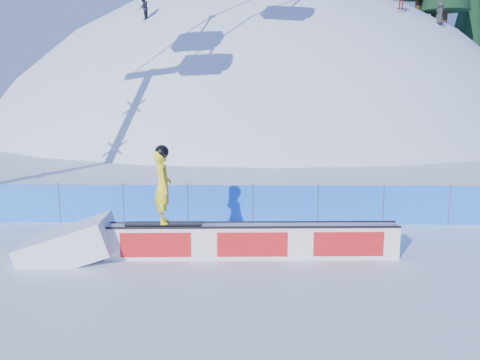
{
  "coord_description": "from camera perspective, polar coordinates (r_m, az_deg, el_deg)",
  "views": [
    {
      "loc": [
        -1.02,
        -11.54,
        4.27
      ],
      "look_at": [
        -1.36,
        3.31,
        1.59
      ],
      "focal_mm": 40.0,
      "sensor_mm": 36.0,
      "label": 1
    }
  ],
  "objects": [
    {
      "name": "snow_hill",
      "position": [
        58.0,
        2.28,
        -12.35
      ],
      "size": [
        64.0,
        64.0,
        64.0
      ],
      "color": "white",
      "rests_on": "ground"
    },
    {
      "name": "snowboarder",
      "position": [
        13.09,
        -8.25,
        -0.61
      ],
      "size": [
        1.88,
        0.75,
        1.96
      ],
      "rotation": [
        0.0,
        0.0,
        1.83
      ],
      "color": "black",
      "rests_on": "rail_box"
    },
    {
      "name": "safety_fence",
      "position": [
        16.49,
        4.84,
        -2.65
      ],
      "size": [
        22.05,
        0.05,
        1.3
      ],
      "color": "blue",
      "rests_on": "ground"
    },
    {
      "name": "snow_ramp",
      "position": [
        14.04,
        -17.74,
        -7.98
      ],
      "size": [
        2.41,
        1.56,
        1.47
      ],
      "primitive_type": null,
      "rotation": [
        0.0,
        -0.31,
        0.04
      ],
      "color": "white",
      "rests_on": "ground"
    },
    {
      "name": "ground",
      "position": [
        12.35,
        6.07,
        -10.05
      ],
      "size": [
        160.0,
        160.0,
        0.0
      ],
      "primitive_type": "plane",
      "color": "white",
      "rests_on": "ground"
    },
    {
      "name": "rail_box",
      "position": [
        13.32,
        1.28,
        -6.52
      ],
      "size": [
        7.26,
        0.79,
        0.87
      ],
      "rotation": [
        0.0,
        0.0,
        0.04
      ],
      "color": "white",
      "rests_on": "ground"
    }
  ]
}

